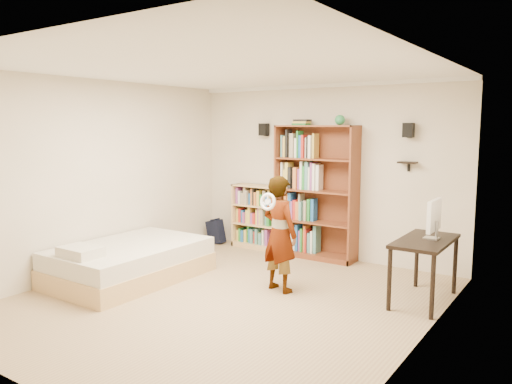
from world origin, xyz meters
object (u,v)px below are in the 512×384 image
(person, at_px, (280,234))
(tall_bookshelf, at_px, (316,192))
(low_bookshelf, at_px, (257,217))
(computer_desk, at_px, (424,271))
(daybed, at_px, (130,257))

(person, bearing_deg, tall_bookshelf, -64.36)
(low_bookshelf, bearing_deg, computer_desk, -19.31)
(computer_desk, bearing_deg, tall_bookshelf, 151.91)
(daybed, bearing_deg, low_bookshelf, 80.24)
(low_bookshelf, distance_m, daybed, 2.48)
(low_bookshelf, height_order, computer_desk, low_bookshelf)
(low_bookshelf, height_order, person, person)
(tall_bookshelf, distance_m, low_bookshelf, 1.23)
(person, bearing_deg, computer_desk, -146.14)
(tall_bookshelf, height_order, low_bookshelf, tall_bookshelf)
(person, bearing_deg, low_bookshelf, -35.51)
(daybed, bearing_deg, tall_bookshelf, 57.38)
(tall_bookshelf, relative_size, person, 1.42)
(tall_bookshelf, relative_size, computer_desk, 1.88)
(low_bookshelf, xyz_separation_m, daybed, (-0.42, -2.44, -0.23))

